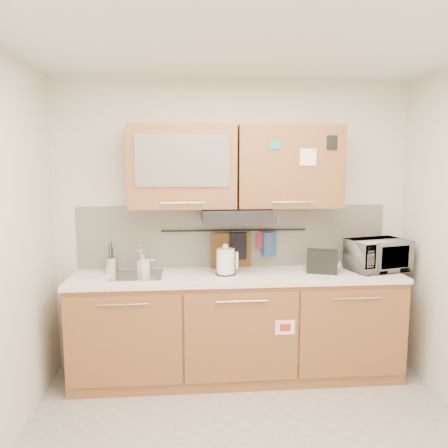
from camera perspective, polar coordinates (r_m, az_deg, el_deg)
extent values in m
plane|color=white|center=(2.59, 5.34, 24.68)|extent=(3.20, 3.20, 0.00)
plane|color=silver|center=(3.99, 1.27, -0.15)|extent=(3.20, 0.00, 3.20)
cube|color=#AD6F3D|center=(3.92, 1.72, -13.32)|extent=(2.80, 0.60, 0.88)
cube|color=black|center=(4.07, 1.70, -18.45)|extent=(2.80, 0.54, 0.10)
cube|color=#A06538|center=(3.63, -12.98, -14.76)|extent=(0.91, 0.02, 0.74)
cylinder|color=silver|center=(3.50, -13.19, -10.21)|extent=(0.41, 0.01, 0.01)
cube|color=#A06538|center=(3.62, 2.32, -14.62)|extent=(0.91, 0.02, 0.74)
cylinder|color=silver|center=(3.49, 2.40, -10.06)|extent=(0.41, 0.01, 0.01)
cube|color=#A06538|center=(3.84, 16.66, -13.59)|extent=(0.91, 0.02, 0.74)
cylinder|color=silver|center=(3.72, 16.99, -9.26)|extent=(0.41, 0.01, 0.01)
cube|color=white|center=(3.77, 1.77, -6.82)|extent=(2.82, 0.62, 0.04)
cube|color=silver|center=(4.00, 1.29, -1.59)|extent=(2.80, 0.02, 0.56)
cube|color=#AD6F3D|center=(3.76, -5.46, 7.43)|extent=(0.90, 0.35, 0.70)
cube|color=silver|center=(3.58, -5.49, 8.23)|extent=(0.76, 0.02, 0.42)
cube|color=#A06538|center=(3.86, 8.44, 7.39)|extent=(0.90, 0.35, 0.70)
cube|color=white|center=(3.72, 10.93, 8.56)|extent=(0.14, 0.00, 0.14)
cube|color=black|center=(3.73, 1.69, 1.16)|extent=(0.60, 0.46, 0.10)
cube|color=silver|center=(3.77, -11.27, -6.72)|extent=(0.42, 0.40, 0.03)
cylinder|color=silver|center=(3.90, -10.77, -4.36)|extent=(0.03, 0.03, 0.24)
cylinder|color=silver|center=(3.80, -10.92, -3.13)|extent=(0.02, 0.18, 0.02)
cylinder|color=black|center=(3.95, 1.35, -0.82)|extent=(1.30, 0.02, 0.02)
cylinder|color=#BBBABF|center=(3.91, -14.47, -5.21)|extent=(0.13, 0.13, 0.14)
cylinder|color=black|center=(3.91, -14.73, -4.34)|extent=(0.01, 0.01, 0.25)
cylinder|color=black|center=(3.89, -14.32, -4.61)|extent=(0.01, 0.01, 0.23)
cylinder|color=black|center=(3.92, -14.46, -4.19)|extent=(0.01, 0.01, 0.27)
cylinder|color=black|center=(3.89, -14.72, -4.81)|extent=(0.01, 0.01, 0.20)
cylinder|color=white|center=(3.72, 0.20, -4.94)|extent=(0.17, 0.17, 0.22)
sphere|color=white|center=(3.69, 0.21, -2.94)|extent=(0.05, 0.05, 0.05)
cube|color=white|center=(3.74, 1.66, -4.72)|extent=(0.02, 0.03, 0.14)
cylinder|color=black|center=(3.74, 0.20, -6.49)|extent=(0.17, 0.17, 0.01)
cube|color=black|center=(3.88, 12.72, -4.79)|extent=(0.30, 0.23, 0.20)
cube|color=black|center=(3.87, 12.07, -3.46)|extent=(0.11, 0.13, 0.01)
cube|color=black|center=(3.86, 13.45, -3.50)|extent=(0.11, 0.13, 0.01)
imported|color=#999999|center=(4.09, 19.43, -3.84)|extent=(0.57, 0.45, 0.28)
imported|color=#999999|center=(3.82, -10.51, -5.14)|extent=(0.11, 0.11, 0.17)
cube|color=brown|center=(3.98, 0.95, -4.39)|extent=(0.37, 0.07, 0.46)
cube|color=navy|center=(4.00, 5.91, -2.60)|extent=(0.13, 0.07, 0.21)
cube|color=black|center=(3.96, 1.82, -2.88)|extent=(0.16, 0.06, 0.24)
cube|color=red|center=(3.99, 5.26, -2.14)|extent=(0.12, 0.04, 0.15)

